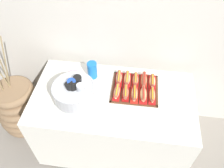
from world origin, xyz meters
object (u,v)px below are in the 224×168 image
at_px(hot_dog_3, 143,95).
at_px(hot_dog_5, 119,78).
at_px(punch_bowl, 74,92).
at_px(serving_tray, 135,89).
at_px(hot_dog_8, 144,80).
at_px(hot_dog_0, 117,92).
at_px(hot_dog_1, 126,93).
at_px(buffet_table, 113,121).
at_px(floor_vase, 20,107).
at_px(hot_dog_9, 152,81).
at_px(hot_dog_4, 152,95).
at_px(hot_dog_7, 135,80).
at_px(donut, 74,74).
at_px(hot_dog_2, 134,94).
at_px(cup_stack, 92,70).
at_px(hot_dog_6, 127,79).

relative_size(hot_dog_3, hot_dog_5, 1.08).
bearing_deg(punch_bowl, hot_dog_5, 44.98).
relative_size(serving_tray, hot_dog_8, 2.31).
bearing_deg(hot_dog_0, hot_dog_1, 0.73).
bearing_deg(buffet_table, floor_vase, 173.79).
bearing_deg(hot_dog_9, hot_dog_4, -89.27).
xyz_separation_m(hot_dog_7, hot_dog_9, (0.15, 0.00, -0.00)).
height_order(hot_dog_7, hot_dog_9, hot_dog_7).
distance_m(hot_dog_9, donut, 0.72).
distance_m(hot_dog_3, hot_dog_4, 0.08).
xyz_separation_m(hot_dog_5, punch_bowl, (-0.32, -0.32, 0.13)).
bearing_deg(punch_bowl, donut, 107.91).
relative_size(buffet_table, hot_dog_0, 8.23).
bearing_deg(hot_dog_9, floor_vase, -176.65).
height_order(hot_dog_5, punch_bowl, punch_bowl).
height_order(hot_dog_3, donut, hot_dog_3).
bearing_deg(buffet_table, hot_dog_2, 8.73).
distance_m(hot_dog_0, hot_dog_2, 0.15).
xyz_separation_m(buffet_table, hot_dog_7, (0.18, 0.19, 0.41)).
bearing_deg(hot_dog_8, hot_dog_4, -64.83).
height_order(hot_dog_0, hot_dog_5, hot_dog_5).
relative_size(hot_dog_7, hot_dog_8, 0.86).
xyz_separation_m(buffet_table, hot_dog_2, (0.18, 0.03, 0.41)).
height_order(hot_dog_1, hot_dog_9, hot_dog_1).
height_order(floor_vase, hot_dog_7, floor_vase).
bearing_deg(hot_dog_9, hot_dog_1, -143.02).
bearing_deg(hot_dog_2, hot_dog_5, 133.00).
xyz_separation_m(floor_vase, hot_dog_2, (1.23, -0.09, 0.53)).
xyz_separation_m(hot_dog_2, hot_dog_4, (0.15, 0.00, 0.00)).
xyz_separation_m(hot_dog_9, cup_stack, (-0.55, 0.02, 0.05)).
bearing_deg(hot_dog_0, hot_dog_7, 48.46).
relative_size(hot_dog_3, hot_dog_6, 1.07).
bearing_deg(floor_vase, hot_dog_0, -4.69).
distance_m(hot_dog_1, hot_dog_8, 0.22).
relative_size(buffet_table, hot_dog_9, 8.66).
bearing_deg(hot_dog_9, hot_dog_7, -179.27).
relative_size(serving_tray, hot_dog_2, 2.22).
relative_size(hot_dog_3, hot_dog_7, 1.18).
bearing_deg(hot_dog_2, hot_dog_1, -179.27).
distance_m(hot_dog_2, hot_dog_3, 0.08).
bearing_deg(hot_dog_8, donut, 179.56).
height_order(buffet_table, donut, donut).
xyz_separation_m(buffet_table, donut, (-0.39, 0.20, 0.39)).
relative_size(hot_dog_5, hot_dog_9, 1.04).
xyz_separation_m(hot_dog_1, hot_dog_5, (-0.08, 0.16, -0.00)).
height_order(hot_dog_6, cup_stack, cup_stack).
bearing_deg(hot_dog_3, hot_dog_8, 90.73).
xyz_separation_m(hot_dog_2, cup_stack, (-0.40, 0.19, 0.05)).
height_order(hot_dog_8, hot_dog_9, hot_dog_8).
xyz_separation_m(hot_dog_7, cup_stack, (-0.40, 0.02, 0.05)).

